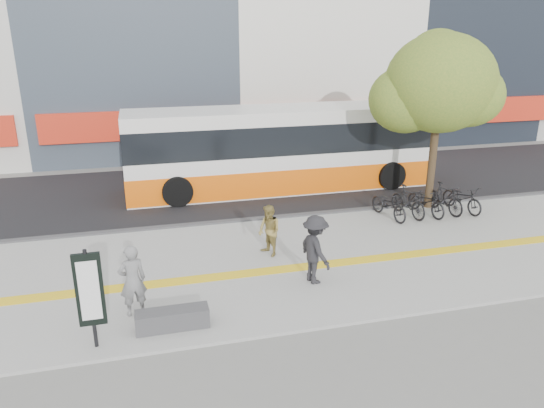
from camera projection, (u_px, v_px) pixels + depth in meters
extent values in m
plane|color=slate|center=(273.00, 291.00, 13.12)|extent=(120.00, 120.00, 0.00)
cube|color=gray|center=(259.00, 265.00, 14.48)|extent=(40.00, 7.00, 0.08)
cube|color=gold|center=(263.00, 271.00, 14.01)|extent=(40.00, 0.45, 0.01)
cube|color=black|center=(218.00, 189.00, 21.35)|extent=(40.00, 8.00, 0.06)
cube|color=#353537|center=(236.00, 222.00, 17.67)|extent=(40.00, 0.25, 0.14)
cube|color=red|center=(241.00, 120.00, 25.81)|extent=(19.00, 0.50, 1.40)
cube|color=red|center=(541.00, 107.00, 30.10)|extent=(15.20, 0.50, 1.40)
cube|color=#353537|center=(173.00, 319.00, 11.30)|extent=(1.60, 0.45, 0.45)
cylinder|color=black|center=(91.00, 300.00, 10.36)|extent=(0.08, 0.08, 2.20)
cube|color=black|center=(90.00, 290.00, 10.29)|extent=(0.55, 0.08, 1.60)
cube|color=white|center=(89.00, 291.00, 10.25)|extent=(0.40, 0.02, 1.30)
cylinder|color=#322416|center=(432.00, 165.00, 18.59)|extent=(0.28, 0.28, 3.20)
ellipsoid|color=#486D24|center=(440.00, 83.00, 17.65)|extent=(3.80, 3.80, 3.42)
ellipsoid|color=#486D24|center=(405.00, 100.00, 18.06)|extent=(2.60, 2.60, 2.34)
ellipsoid|color=#486D24|center=(469.00, 95.00, 17.62)|extent=(2.40, 2.40, 2.16)
ellipsoid|color=#486D24|center=(438.00, 58.00, 18.19)|extent=(2.20, 2.20, 1.98)
cube|color=silver|center=(281.00, 149.00, 20.96)|extent=(12.48, 2.60, 3.33)
cube|color=#EB5F0B|center=(281.00, 174.00, 21.31)|extent=(12.50, 2.62, 1.04)
cube|color=black|center=(281.00, 135.00, 20.77)|extent=(12.50, 2.62, 1.14)
cylinder|color=black|center=(178.00, 191.00, 19.08)|extent=(1.14, 0.36, 1.14)
cylinder|color=black|center=(172.00, 173.00, 21.46)|extent=(1.14, 0.36, 1.14)
cylinder|color=black|center=(391.00, 175.00, 21.16)|extent=(1.14, 0.36, 1.14)
cylinder|color=black|center=(365.00, 161.00, 23.54)|extent=(1.14, 0.36, 1.14)
imported|color=black|center=(389.00, 205.00, 17.84)|extent=(1.00, 1.96, 0.98)
imported|color=black|center=(408.00, 201.00, 18.00)|extent=(0.85, 1.88, 1.09)
imported|color=black|center=(426.00, 201.00, 18.19)|extent=(1.00, 1.96, 0.98)
imported|color=black|center=(445.00, 198.00, 18.35)|extent=(0.85, 1.88, 1.09)
imported|color=black|center=(462.00, 198.00, 18.54)|extent=(1.00, 1.96, 0.98)
imported|color=black|center=(132.00, 281.00, 11.66)|extent=(0.71, 0.56, 1.72)
imported|color=olive|center=(269.00, 231.00, 14.81)|extent=(0.81, 0.90, 1.51)
imported|color=black|center=(315.00, 249.00, 13.17)|extent=(0.93, 1.30, 1.83)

